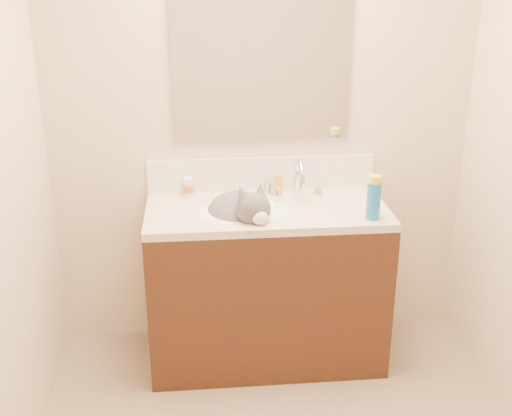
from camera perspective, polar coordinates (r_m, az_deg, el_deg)
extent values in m
cube|color=beige|center=(3.33, 0.50, 8.03)|extent=(2.20, 0.04, 2.50)
cube|color=#3B1E10|center=(3.37, 0.94, -7.10)|extent=(1.20, 0.55, 0.82)
cube|color=beige|center=(3.19, 0.99, -0.30)|extent=(1.20, 0.55, 0.04)
ellipsoid|color=white|center=(3.17, -1.11, -1.42)|extent=(0.45, 0.36, 0.14)
cylinder|color=silver|center=(3.35, 3.71, 2.13)|extent=(0.04, 0.04, 0.11)
torus|color=silver|center=(3.28, 3.90, 2.69)|extent=(0.03, 0.20, 0.20)
cylinder|color=silver|center=(3.21, 4.12, 1.70)|extent=(0.03, 0.03, 0.06)
cone|color=silver|center=(3.35, 1.84, 1.67)|extent=(0.06, 0.06, 0.06)
cone|color=silver|center=(3.38, 5.54, 1.79)|extent=(0.06, 0.06, 0.06)
ellipsoid|color=#4C4A4C|center=(3.18, -1.62, -0.71)|extent=(0.43, 0.45, 0.24)
ellipsoid|color=#4C4A4C|center=(3.01, -0.25, -0.09)|extent=(0.21, 0.20, 0.16)
ellipsoid|color=#4C4A4C|center=(3.08, -0.87, -0.25)|extent=(0.16, 0.16, 0.15)
cone|color=#4C4A4C|center=(2.98, -1.27, 1.24)|extent=(0.10, 0.10, 0.10)
cone|color=#4C4A4C|center=(3.02, 0.39, 1.54)|extent=(0.09, 0.11, 0.10)
ellipsoid|color=white|center=(2.96, 0.37, -0.89)|extent=(0.09, 0.08, 0.07)
ellipsoid|color=white|center=(3.08, -0.60, -1.38)|extent=(0.14, 0.12, 0.14)
sphere|color=#D59689|center=(2.94, 0.62, -1.07)|extent=(0.02, 0.02, 0.02)
cylinder|color=#4C4A4C|center=(3.26, 0.84, -1.50)|extent=(0.19, 0.22, 0.04)
cube|color=white|center=(3.40, 0.50, 3.06)|extent=(1.20, 0.02, 0.18)
cube|color=white|center=(3.26, 0.54, 12.95)|extent=(0.90, 0.02, 0.80)
cylinder|color=silver|center=(3.34, -6.05, 1.86)|extent=(0.06, 0.06, 0.10)
cylinder|color=#CA6321|center=(3.34, -6.05, 1.76)|extent=(0.06, 0.06, 0.04)
cylinder|color=#B7B7BC|center=(3.37, 0.95, 1.77)|extent=(0.05, 0.05, 0.06)
cylinder|color=gold|center=(3.37, 2.02, 2.15)|extent=(0.04, 0.04, 0.10)
cube|color=silver|center=(3.24, 1.85, 0.51)|extent=(0.03, 0.15, 0.01)
cube|color=#70A2EF|center=(3.24, 1.85, 0.55)|extent=(0.02, 0.03, 0.02)
cylinder|color=#1A72B9|center=(3.07, 10.40, 0.64)|extent=(0.08, 0.08, 0.18)
cylinder|color=yellow|center=(3.03, 10.53, 2.53)|extent=(0.07, 0.07, 0.04)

